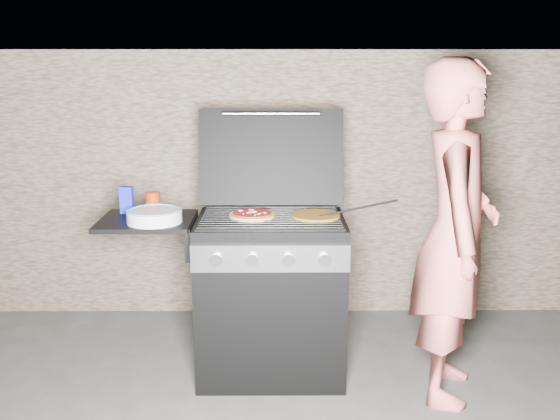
{
  "coord_description": "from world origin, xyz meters",
  "views": [
    {
      "loc": [
        0.03,
        -3.26,
        1.74
      ],
      "look_at": [
        0.05,
        0.0,
        0.95
      ],
      "focal_mm": 40.0,
      "sensor_mm": 36.0,
      "label": 1
    }
  ],
  "objects_px": {
    "sauce_jar": "(153,203)",
    "person": "(455,234)",
    "gas_grill": "(226,296)",
    "pizza_topped": "(252,214)"
  },
  "relations": [
    {
      "from": "sauce_jar",
      "to": "person",
      "type": "height_order",
      "value": "person"
    },
    {
      "from": "pizza_topped",
      "to": "sauce_jar",
      "type": "relative_size",
      "value": 1.95
    },
    {
      "from": "pizza_topped",
      "to": "sauce_jar",
      "type": "bearing_deg",
      "value": 171.15
    },
    {
      "from": "sauce_jar",
      "to": "person",
      "type": "distance_m",
      "value": 1.62
    },
    {
      "from": "pizza_topped",
      "to": "person",
      "type": "bearing_deg",
      "value": -12.26
    },
    {
      "from": "gas_grill",
      "to": "sauce_jar",
      "type": "distance_m",
      "value": 0.66
    },
    {
      "from": "pizza_topped",
      "to": "person",
      "type": "height_order",
      "value": "person"
    },
    {
      "from": "sauce_jar",
      "to": "person",
      "type": "xyz_separation_m",
      "value": [
        1.59,
        -0.31,
        -0.09
      ]
    },
    {
      "from": "gas_grill",
      "to": "pizza_topped",
      "type": "xyz_separation_m",
      "value": [
        0.15,
        0.01,
        0.47
      ]
    },
    {
      "from": "pizza_topped",
      "to": "person",
      "type": "xyz_separation_m",
      "value": [
        1.04,
        -0.23,
        -0.05
      ]
    }
  ]
}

